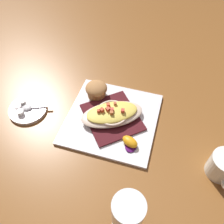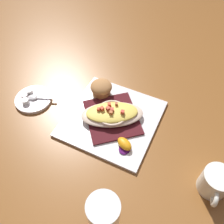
{
  "view_description": "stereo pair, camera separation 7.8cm",
  "coord_description": "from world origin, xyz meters",
  "px_view_note": "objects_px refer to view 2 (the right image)",
  "views": [
    {
      "loc": [
        0.06,
        -0.48,
        0.65
      ],
      "look_at": [
        0.0,
        0.0,
        0.04
      ],
      "focal_mm": 38.69,
      "sensor_mm": 36.0,
      "label": 1
    },
    {
      "loc": [
        0.13,
        -0.46,
        0.65
      ],
      "look_at": [
        0.0,
        0.0,
        0.04
      ],
      "focal_mm": 38.69,
      "sensor_mm": 36.0,
      "label": 2
    }
  ],
  "objects_px": {
    "muffin": "(101,88)",
    "stemmed_glass": "(104,213)",
    "gratin_dish": "(112,113)",
    "coffee_mug": "(215,183)",
    "square_plate": "(112,118)",
    "creamer_saucer": "(34,99)",
    "creamer_cup_2": "(26,101)",
    "creamer_cup_0": "(29,92)",
    "creamer_cup_1": "(24,96)",
    "orange_garnish": "(125,145)",
    "spoon": "(34,97)"
  },
  "relations": [
    {
      "from": "muffin",
      "to": "stemmed_glass",
      "type": "distance_m",
      "value": 0.44
    },
    {
      "from": "gratin_dish",
      "to": "coffee_mug",
      "type": "bearing_deg",
      "value": -24.75
    },
    {
      "from": "square_plate",
      "to": "creamer_saucer",
      "type": "bearing_deg",
      "value": 179.01
    },
    {
      "from": "stemmed_glass",
      "to": "creamer_saucer",
      "type": "bearing_deg",
      "value": 138.18
    },
    {
      "from": "square_plate",
      "to": "creamer_cup_2",
      "type": "distance_m",
      "value": 0.31
    },
    {
      "from": "square_plate",
      "to": "creamer_cup_0",
      "type": "bearing_deg",
      "value": 175.71
    },
    {
      "from": "creamer_cup_0",
      "to": "creamer_cup_1",
      "type": "relative_size",
      "value": 1.0
    },
    {
      "from": "square_plate",
      "to": "orange_garnish",
      "type": "distance_m",
      "value": 0.12
    },
    {
      "from": "gratin_dish",
      "to": "creamer_saucer",
      "type": "relative_size",
      "value": 1.76
    },
    {
      "from": "gratin_dish",
      "to": "creamer_cup_0",
      "type": "xyz_separation_m",
      "value": [
        -0.32,
        0.02,
        -0.01
      ]
    },
    {
      "from": "coffee_mug",
      "to": "stemmed_glass",
      "type": "distance_m",
      "value": 0.31
    },
    {
      "from": "square_plate",
      "to": "creamer_cup_1",
      "type": "xyz_separation_m",
      "value": [
        -0.32,
        -0.0,
        0.01
      ]
    },
    {
      "from": "square_plate",
      "to": "gratin_dish",
      "type": "xyz_separation_m",
      "value": [
        -0.0,
        0.0,
        0.03
      ]
    },
    {
      "from": "muffin",
      "to": "coffee_mug",
      "type": "distance_m",
      "value": 0.46
    },
    {
      "from": "square_plate",
      "to": "creamer_cup_1",
      "type": "height_order",
      "value": "creamer_cup_1"
    },
    {
      "from": "spoon",
      "to": "stemmed_glass",
      "type": "bearing_deg",
      "value": -42.31
    },
    {
      "from": "orange_garnish",
      "to": "creamer_cup_2",
      "type": "xyz_separation_m",
      "value": [
        -0.37,
        0.07,
        -0.0
      ]
    },
    {
      "from": "gratin_dish",
      "to": "spoon",
      "type": "relative_size",
      "value": 2.27
    },
    {
      "from": "creamer_cup_0",
      "to": "creamer_cup_2",
      "type": "distance_m",
      "value": 0.05
    },
    {
      "from": "creamer_cup_0",
      "to": "muffin",
      "type": "bearing_deg",
      "value": 15.64
    },
    {
      "from": "creamer_saucer",
      "to": "stemmed_glass",
      "type": "bearing_deg",
      "value": -41.82
    },
    {
      "from": "coffee_mug",
      "to": "stemmed_glass",
      "type": "height_order",
      "value": "stemmed_glass"
    },
    {
      "from": "coffee_mug",
      "to": "spoon",
      "type": "height_order",
      "value": "coffee_mug"
    },
    {
      "from": "gratin_dish",
      "to": "coffee_mug",
      "type": "height_order",
      "value": "coffee_mug"
    },
    {
      "from": "creamer_cup_1",
      "to": "creamer_cup_0",
      "type": "bearing_deg",
      "value": 76.2
    },
    {
      "from": "creamer_saucer",
      "to": "muffin",
      "type": "bearing_deg",
      "value": 21.28
    },
    {
      "from": "muffin",
      "to": "creamer_cup_0",
      "type": "xyz_separation_m",
      "value": [
        -0.25,
        -0.07,
        -0.02
      ]
    },
    {
      "from": "muffin",
      "to": "creamer_saucer",
      "type": "height_order",
      "value": "muffin"
    },
    {
      "from": "orange_garnish",
      "to": "creamer_saucer",
      "type": "distance_m",
      "value": 0.37
    },
    {
      "from": "square_plate",
      "to": "creamer_saucer",
      "type": "height_order",
      "value": "creamer_saucer"
    },
    {
      "from": "creamer_cup_2",
      "to": "stemmed_glass",
      "type": "bearing_deg",
      "value": -38.49
    },
    {
      "from": "muffin",
      "to": "coffee_mug",
      "type": "height_order",
      "value": "coffee_mug"
    },
    {
      "from": "creamer_cup_2",
      "to": "coffee_mug",
      "type": "bearing_deg",
      "value": -11.58
    },
    {
      "from": "square_plate",
      "to": "coffee_mug",
      "type": "relative_size",
      "value": 2.7
    },
    {
      "from": "creamer_saucer",
      "to": "square_plate",
      "type": "bearing_deg",
      "value": -0.99
    },
    {
      "from": "coffee_mug",
      "to": "creamer_cup_0",
      "type": "bearing_deg",
      "value": 164.81
    },
    {
      "from": "creamer_cup_2",
      "to": "square_plate",
      "type": "bearing_deg",
      "value": 3.93
    },
    {
      "from": "muffin",
      "to": "creamer_cup_0",
      "type": "relative_size",
      "value": 3.18
    },
    {
      "from": "muffin",
      "to": "creamer_cup_2",
      "type": "distance_m",
      "value": 0.27
    },
    {
      "from": "gratin_dish",
      "to": "creamer_cup_0",
      "type": "distance_m",
      "value": 0.32
    },
    {
      "from": "gratin_dish",
      "to": "creamer_cup_2",
      "type": "height_order",
      "value": "gratin_dish"
    },
    {
      "from": "creamer_saucer",
      "to": "gratin_dish",
      "type": "bearing_deg",
      "value": -0.99
    },
    {
      "from": "stemmed_glass",
      "to": "creamer_cup_2",
      "type": "bearing_deg",
      "value": 141.51
    },
    {
      "from": "gratin_dish",
      "to": "creamer_saucer",
      "type": "distance_m",
      "value": 0.29
    },
    {
      "from": "creamer_cup_2",
      "to": "muffin",
      "type": "bearing_deg",
      "value": 25.51
    },
    {
      "from": "creamer_saucer",
      "to": "creamer_cup_0",
      "type": "xyz_separation_m",
      "value": [
        -0.02,
        0.02,
        0.01
      ]
    },
    {
      "from": "coffee_mug",
      "to": "creamer_cup_0",
      "type": "distance_m",
      "value": 0.67
    },
    {
      "from": "creamer_cup_0",
      "to": "spoon",
      "type": "bearing_deg",
      "value": -32.44
    },
    {
      "from": "orange_garnish",
      "to": "coffee_mug",
      "type": "bearing_deg",
      "value": -12.05
    },
    {
      "from": "orange_garnish",
      "to": "square_plate",
      "type": "bearing_deg",
      "value": 125.11
    }
  ]
}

